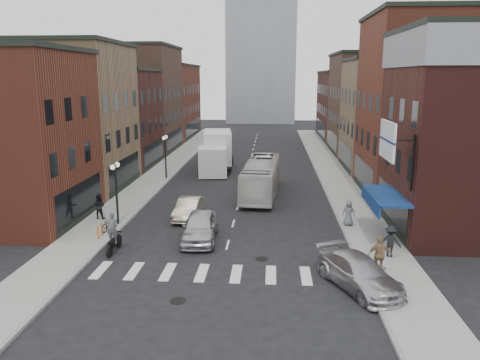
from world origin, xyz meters
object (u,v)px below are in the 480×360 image
(parked_bicycle, at_px, (110,223))
(ped_right_c, at_px, (349,213))
(motorcycle_rider, at_px, (113,234))
(transit_bus, at_px, (261,177))
(ped_right_b, at_px, (380,255))
(streetlamp_far, at_px, (165,149))
(billboard_sign, at_px, (389,141))
(box_truck, at_px, (216,152))
(bike_rack, at_px, (100,231))
(ped_right_a, at_px, (390,241))
(ped_left_solo, at_px, (99,206))
(sedan_left_far, at_px, (189,208))
(curb_car, at_px, (359,273))
(sedan_left_near, at_px, (200,227))
(streetlamp_near, at_px, (116,182))

(parked_bicycle, distance_m, ped_right_c, 15.03)
(motorcycle_rider, xyz_separation_m, transit_bus, (7.77, 13.42, 0.39))
(ped_right_b, bearing_deg, streetlamp_far, -55.56)
(billboard_sign, xyz_separation_m, box_truck, (-11.75, 21.89, -4.20))
(bike_rack, xyz_separation_m, ped_right_a, (16.36, -1.84, 0.44))
(billboard_sign, distance_m, ped_left_solo, 18.88)
(billboard_sign, distance_m, motorcycle_rider, 15.60)
(box_truck, xyz_separation_m, ped_right_b, (10.85, -25.23, -0.83))
(sedan_left_far, distance_m, curb_car, 14.00)
(ped_right_c, bearing_deg, bike_rack, 19.45)
(ped_left_solo, bearing_deg, parked_bicycle, 127.70)
(motorcycle_rider, xyz_separation_m, ped_right_b, (13.82, -2.26, 0.04))
(bike_rack, bearing_deg, transit_bus, 51.32)
(bike_rack, bearing_deg, ped_right_b, -15.18)
(transit_bus, distance_m, ped_left_solo, 13.20)
(parked_bicycle, height_order, ped_right_c, ped_right_c)
(bike_rack, relative_size, curb_car, 0.16)
(parked_bicycle, bearing_deg, sedan_left_near, 3.05)
(streetlamp_far, height_order, sedan_left_near, streetlamp_far)
(box_truck, bearing_deg, streetlamp_near, -109.78)
(ped_right_c, bearing_deg, ped_right_b, 99.00)
(transit_bus, bearing_deg, ped_right_a, -58.16)
(motorcycle_rider, bearing_deg, sedan_left_near, 26.38)
(sedan_left_far, xyz_separation_m, ped_left_solo, (-5.88, -0.96, 0.32))
(billboard_sign, height_order, ped_right_c, billboard_sign)
(ped_left_solo, relative_size, ped_right_b, 0.89)
(transit_bus, xyz_separation_m, sedan_left_near, (-3.34, -11.15, -0.63))
(bike_rack, bearing_deg, curb_car, -21.20)
(box_truck, height_order, motorcycle_rider, box_truck)
(streetlamp_far, bearing_deg, ped_right_b, -54.11)
(ped_left_solo, height_order, ped_right_b, ped_right_b)
(ped_left_solo, height_order, ped_right_a, ped_left_solo)
(sedan_left_near, xyz_separation_m, ped_right_c, (9.11, 2.98, 0.15))
(box_truck, bearing_deg, streetlamp_far, -140.81)
(curb_car, height_order, ped_right_c, ped_right_c)
(ped_left_solo, distance_m, ped_right_b, 18.46)
(ped_right_b, bearing_deg, transit_bus, -70.35)
(bike_rack, relative_size, ped_right_a, 0.47)
(sedan_left_near, bearing_deg, billboard_sign, -9.56)
(box_truck, height_order, ped_right_a, box_truck)
(transit_bus, bearing_deg, ped_left_solo, -139.98)
(streetlamp_far, xyz_separation_m, sedan_left_far, (4.27, -12.00, -2.23))
(motorcycle_rider, height_order, ped_left_solo, motorcycle_rider)
(billboard_sign, bearing_deg, streetlamp_far, 132.41)
(billboard_sign, xyz_separation_m, ped_right_c, (-1.19, 4.16, -5.16))
(ped_right_a, distance_m, ped_right_b, 2.55)
(billboard_sign, distance_m, sedan_left_far, 14.04)
(box_truck, relative_size, ped_left_solo, 5.45)
(streetlamp_far, relative_size, sedan_left_far, 0.99)
(billboard_sign, bearing_deg, transit_bus, 119.40)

